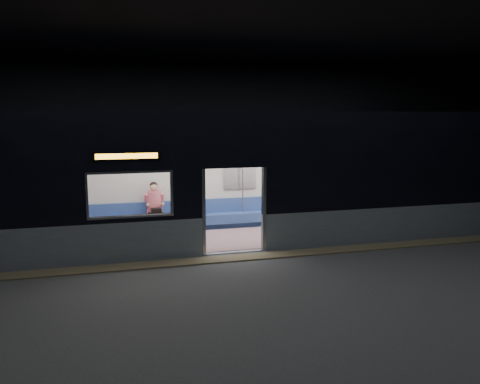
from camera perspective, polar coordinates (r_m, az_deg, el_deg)
name	(u,v)px	position (r m, az deg, el deg)	size (l,w,h in m)	color
station_floor	(247,265)	(11.30, 0.75, -8.25)	(24.00, 14.00, 0.01)	#47494C
station_envelope	(247,96)	(10.80, 0.79, 10.68)	(24.00, 14.00, 5.00)	black
tactile_strip	(240,258)	(11.80, -0.01, -7.40)	(22.80, 0.50, 0.03)	#8C7F59
metro_car	(219,170)	(13.34, -2.34, 2.53)	(18.00, 3.04, 3.35)	#91A0AD
passenger	(155,205)	(14.20, -9.58, -1.42)	(0.45, 0.73, 1.40)	black
handbag	(156,211)	(14.00, -9.40, -2.10)	(0.27, 0.23, 0.14)	black
transit_map	(240,178)	(14.88, -0.02, 1.63)	(0.89, 0.03, 0.58)	white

